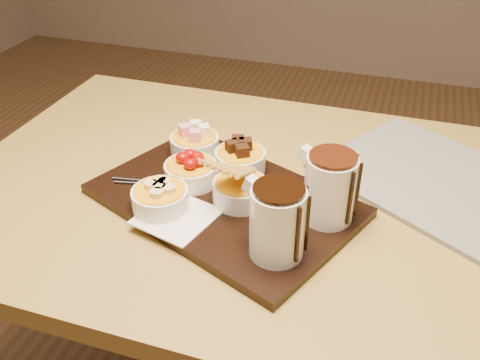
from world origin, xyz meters
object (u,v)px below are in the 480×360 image
(pitcher_milk_chocolate, at_px, (330,189))
(newspaper, at_px, (434,179))
(serving_board, at_px, (224,200))
(bowl_strawberries, at_px, (191,173))
(dining_table, at_px, (260,230))
(pitcher_dark_chocolate, at_px, (277,223))

(pitcher_milk_chocolate, relative_size, newspaper, 0.30)
(serving_board, xyz_separation_m, newspaper, (0.36, 0.20, -0.00))
(bowl_strawberries, xyz_separation_m, newspaper, (0.44, 0.17, -0.03))
(dining_table, height_order, newspaper, newspaper)
(serving_board, bearing_deg, bowl_strawberries, -176.42)
(pitcher_milk_chocolate, distance_m, newspaper, 0.28)
(dining_table, bearing_deg, pitcher_dark_chocolate, -67.47)
(dining_table, height_order, pitcher_dark_chocolate, pitcher_dark_chocolate)
(serving_board, distance_m, newspaper, 0.42)
(dining_table, bearing_deg, serving_board, -127.16)
(serving_board, xyz_separation_m, bowl_strawberries, (-0.08, 0.03, 0.03))
(newspaper, bearing_deg, serving_board, -119.76)
(bowl_strawberries, relative_size, newspaper, 0.25)
(serving_board, height_order, pitcher_dark_chocolate, pitcher_dark_chocolate)
(newspaper, bearing_deg, dining_table, -125.59)
(dining_table, xyz_separation_m, pitcher_milk_chocolate, (0.14, -0.07, 0.18))
(bowl_strawberries, relative_size, pitcher_milk_chocolate, 0.85)
(serving_board, height_order, pitcher_milk_chocolate, pitcher_milk_chocolate)
(dining_table, xyz_separation_m, bowl_strawberries, (-0.13, -0.04, 0.14))
(pitcher_dark_chocolate, relative_size, pitcher_milk_chocolate, 1.00)
(dining_table, relative_size, pitcher_milk_chocolate, 10.17)
(pitcher_milk_chocolate, bearing_deg, dining_table, 175.39)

